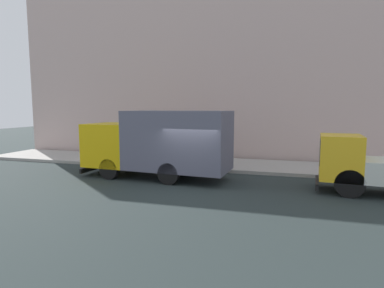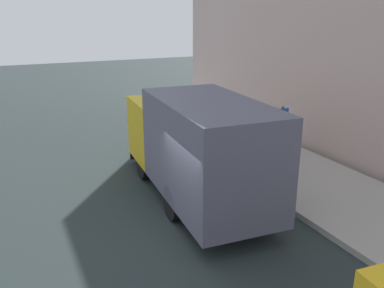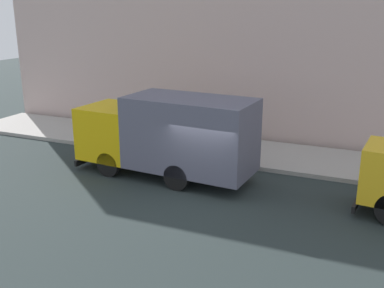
{
  "view_description": "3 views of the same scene",
  "coord_description": "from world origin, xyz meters",
  "px_view_note": "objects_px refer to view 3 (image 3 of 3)",
  "views": [
    {
      "loc": [
        -12.96,
        -3.76,
        3.41
      ],
      "look_at": [
        1.75,
        0.51,
        1.62
      ],
      "focal_mm": 29.34,
      "sensor_mm": 36.0,
      "label": 1
    },
    {
      "loc": [
        -4.0,
        -8.3,
        5.48
      ],
      "look_at": [
        1.03,
        2.28,
        1.66
      ],
      "focal_mm": 37.94,
      "sensor_mm": 36.0,
      "label": 2
    },
    {
      "loc": [
        -14.15,
        -5.61,
        6.45
      ],
      "look_at": [
        0.71,
        0.8,
        1.56
      ],
      "focal_mm": 42.28,
      "sensor_mm": 36.0,
      "label": 3
    }
  ],
  "objects_px": {
    "pedestrian_walking": "(173,120)",
    "traffic_cone_orange": "(109,133)",
    "large_utility_truck": "(168,134)",
    "street_sign_post": "(213,122)"
  },
  "relations": [
    {
      "from": "large_utility_truck",
      "to": "pedestrian_walking",
      "type": "distance_m",
      "value": 5.35
    },
    {
      "from": "pedestrian_walking",
      "to": "traffic_cone_orange",
      "type": "xyz_separation_m",
      "value": [
        -1.88,
        2.62,
        -0.5
      ]
    },
    {
      "from": "pedestrian_walking",
      "to": "traffic_cone_orange",
      "type": "bearing_deg",
      "value": -62.76
    },
    {
      "from": "large_utility_truck",
      "to": "pedestrian_walking",
      "type": "bearing_deg",
      "value": 27.58
    },
    {
      "from": "traffic_cone_orange",
      "to": "street_sign_post",
      "type": "bearing_deg",
      "value": -96.21
    },
    {
      "from": "large_utility_truck",
      "to": "traffic_cone_orange",
      "type": "bearing_deg",
      "value": 61.84
    },
    {
      "from": "pedestrian_walking",
      "to": "traffic_cone_orange",
      "type": "relative_size",
      "value": 2.3
    },
    {
      "from": "large_utility_truck",
      "to": "street_sign_post",
      "type": "bearing_deg",
      "value": -18.19
    },
    {
      "from": "traffic_cone_orange",
      "to": "pedestrian_walking",
      "type": "bearing_deg",
      "value": -54.37
    },
    {
      "from": "traffic_cone_orange",
      "to": "street_sign_post",
      "type": "xyz_separation_m",
      "value": [
        -0.62,
        -5.71,
        1.24
      ]
    }
  ]
}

